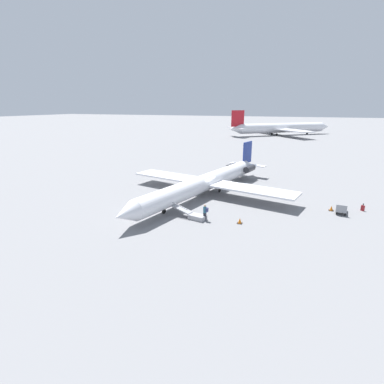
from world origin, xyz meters
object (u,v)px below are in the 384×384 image
Objects in this scene: airplane_main at (207,182)px; luggage_cart at (341,209)px; boarding_stairs at (194,215)px; passenger at (205,211)px; airplane_far_center at (281,128)px; suitcase at (363,208)px.

luggage_cart is (1.63, 16.54, -1.29)m from airplane_main.
boarding_stairs is 2.38× the size of passenger.
luggage_cart is at bearing -140.20° from boarding_stairs.
airplane_far_center is (-90.39, 0.82, 1.19)m from airplane_main.
passenger reaches higher than boarding_stairs.
suitcase is (90.24, 18.10, -2.62)m from airplane_far_center.
airplane_main is at bearing -67.16° from boarding_stairs.
airplane_main is at bearing -90.00° from luggage_cart.
airplane_main is 90.41m from airplane_far_center.
suitcase is at bearing -138.76° from boarding_stairs.
boarding_stairs is 19.65m from suitcase.
luggage_cart is (-7.66, 14.85, 0.10)m from boarding_stairs.
passenger is at bearing -168.59° from boarding_stairs.
airplane_main is 16.67m from luggage_cart.
airplane_main reaches higher than boarding_stairs.
boarding_stairs is 1.80× the size of luggage_cart.
airplane_far_center is 44.34× the size of suitcase.
boarding_stairs reaches higher than suitcase.
airplane_far_center is 16.99× the size of luggage_cart.
boarding_stairs is 1.39m from passenger.
airplane_main is 9.79m from passenger.
suitcase is (-9.47, 16.00, -0.67)m from passenger.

